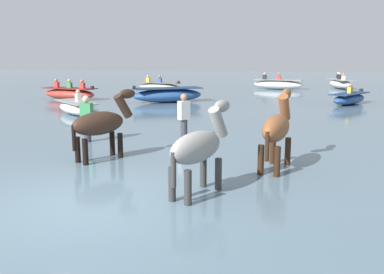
{
  "coord_description": "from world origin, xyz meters",
  "views": [
    {
      "loc": [
        3.01,
        -6.16,
        2.75
      ],
      "look_at": [
        1.2,
        3.37,
        0.83
      ],
      "focal_mm": 39.28,
      "sensor_mm": 36.0,
      "label": 1
    }
  ],
  "objects": [
    {
      "name": "boat_distant_east",
      "position": [
        7.84,
        25.72,
        0.66
      ],
      "size": [
        1.72,
        3.57,
        1.13
      ],
      "color": "silver",
      "rests_on": "water_surface"
    },
    {
      "name": "boat_near_starboard",
      "position": [
        -4.81,
        9.64,
        0.6
      ],
      "size": [
        2.64,
        2.53,
        1.01
      ],
      "color": "silver",
      "rests_on": "water_surface"
    },
    {
      "name": "horse_trailing_dark_bay",
      "position": [
        -0.83,
        2.82,
        1.14
      ],
      "size": [
        1.24,
        1.64,
        1.93
      ],
      "color": "#382319",
      "rests_on": "ground"
    },
    {
      "name": "boat_far_offshore",
      "position": [
        -4.44,
        21.19,
        0.62
      ],
      "size": [
        3.18,
        1.68,
        1.04
      ],
      "color": "#B2AD9E",
      "rests_on": "water_surface"
    },
    {
      "name": "boat_mid_outer",
      "position": [
        6.75,
        15.44,
        0.61
      ],
      "size": [
        2.35,
        2.93,
        1.03
      ],
      "color": "#28518E",
      "rests_on": "water_surface"
    },
    {
      "name": "boat_near_port",
      "position": [
        -2.22,
        14.68,
        0.69
      ],
      "size": [
        3.76,
        2.88,
        0.88
      ],
      "color": "#28518E",
      "rests_on": "water_surface"
    },
    {
      "name": "horse_flank_chestnut",
      "position": [
        3.14,
        2.73,
        1.18
      ],
      "size": [
        0.8,
        1.84,
        1.99
      ],
      "color": "brown",
      "rests_on": "ground"
    },
    {
      "name": "person_spectator_far",
      "position": [
        -2.02,
        4.63,
        0.87
      ],
      "size": [
        0.32,
        0.2,
        1.63
      ],
      "color": "#383842",
      "rests_on": "ground"
    },
    {
      "name": "person_wading_mid",
      "position": [
        0.52,
        5.66,
        0.87
      ],
      "size": [
        0.36,
        0.37,
        1.63
      ],
      "color": "#383842",
      "rests_on": "ground"
    },
    {
      "name": "ground_plane",
      "position": [
        0.0,
        0.0,
        0.0
      ],
      "size": [
        120.0,
        120.0,
        0.0
      ],
      "primitive_type": "plane",
      "color": "#756B56"
    },
    {
      "name": "water_surface",
      "position": [
        0.0,
        10.0,
        0.16
      ],
      "size": [
        90.0,
        90.0,
        0.33
      ],
      "primitive_type": "cube",
      "color": "slate",
      "rests_on": "ground"
    },
    {
      "name": "boat_mid_channel",
      "position": [
        3.42,
        24.07,
        0.67
      ],
      "size": [
        3.62,
        1.84,
        1.15
      ],
      "color": "silver",
      "rests_on": "water_surface"
    },
    {
      "name": "horse_lead_grey",
      "position": [
        1.81,
        0.79,
        1.14
      ],
      "size": [
        1.01,
        1.73,
        1.92
      ],
      "color": "gray",
      "rests_on": "ground"
    },
    {
      "name": "boat_far_inshore",
      "position": [
        -7.75,
        14.92,
        0.66
      ],
      "size": [
        3.3,
        1.72,
        1.11
      ],
      "color": "#BC382D",
      "rests_on": "water_surface"
    }
  ]
}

